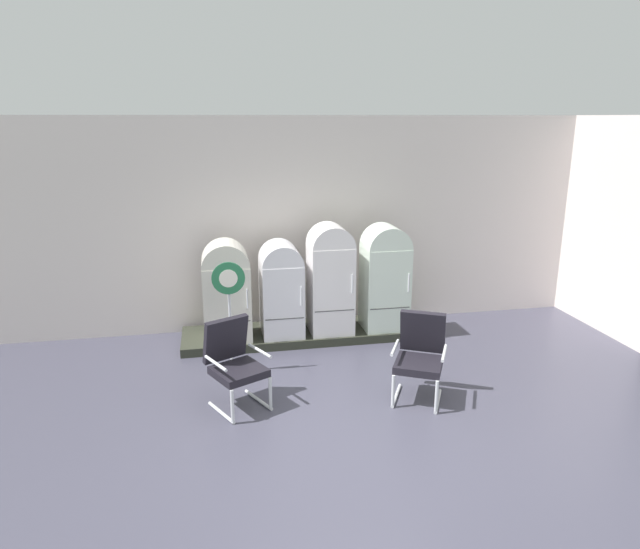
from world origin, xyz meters
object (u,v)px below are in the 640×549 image
refrigerator_2 (330,275)px  sign_stand (230,322)px  refrigerator_0 (226,288)px  refrigerator_1 (281,286)px  armchair_left (234,360)px  refrigerator_3 (385,274)px  armchair_right (420,353)px

refrigerator_2 → sign_stand: size_ratio=1.08×
refrigerator_0 → refrigerator_1: 0.80m
refrigerator_1 → armchair_left: 2.03m
sign_stand → refrigerator_3: bearing=21.2°
refrigerator_0 → refrigerator_3: size_ratio=0.91×
refrigerator_2 → armchair_left: refrigerator_2 is taller
refrigerator_0 → armchair_right: size_ratio=1.39×
refrigerator_3 → armchair_left: refrigerator_3 is taller
refrigerator_2 → armchair_right: bearing=-71.8°
refrigerator_0 → sign_stand: refrigerator_0 is taller
armchair_right → sign_stand: 2.45m
sign_stand → armchair_left: bearing=-90.0°
refrigerator_0 → refrigerator_1: bearing=2.9°
armchair_right → sign_stand: sign_stand is taller
armchair_right → refrigerator_3: bearing=84.9°
sign_stand → refrigerator_2: bearing=31.5°
refrigerator_2 → refrigerator_3: 0.84m
refrigerator_0 → refrigerator_2: refrigerator_2 is taller
refrigerator_1 → refrigerator_3: 1.58m
refrigerator_0 → sign_stand: bearing=-89.3°
refrigerator_2 → armchair_left: (-1.52, -1.80, -0.43)m
armchair_left → armchair_right: (2.19, -0.22, 0.00)m
refrigerator_3 → refrigerator_2: bearing=179.1°
armchair_left → sign_stand: 0.89m
sign_stand → refrigerator_0: bearing=90.7°
refrigerator_0 → sign_stand: size_ratio=0.95×
refrigerator_0 → refrigerator_2: size_ratio=0.88×
refrigerator_2 → armchair_right: (0.66, -2.02, -0.43)m
refrigerator_1 → armchair_right: refrigerator_1 is taller
refrigerator_1 → armchair_left: size_ratio=1.34×
refrigerator_1 → refrigerator_3: (1.57, -0.06, 0.11)m
armchair_right → refrigerator_2: bearing=108.2°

